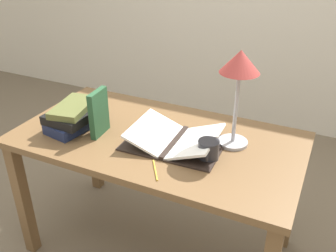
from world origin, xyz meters
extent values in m
plane|color=#70604C|center=(0.00, 0.00, 0.00)|extent=(12.00, 12.00, 0.00)
cube|color=brown|center=(0.00, 0.00, 0.73)|extent=(1.42, 0.76, 0.03)
cube|color=brown|center=(-0.66, -0.33, 0.35)|extent=(0.06, 0.06, 0.71)
cube|color=brown|center=(-0.66, 0.33, 0.35)|extent=(0.06, 0.06, 0.71)
cube|color=brown|center=(0.66, 0.33, 0.35)|extent=(0.06, 0.06, 0.71)
cube|color=black|center=(0.11, -0.03, 0.75)|extent=(0.03, 0.32, 0.02)
cube|color=black|center=(-0.02, -0.03, 0.75)|extent=(0.23, 0.33, 0.01)
cube|color=black|center=(0.23, -0.03, 0.75)|extent=(0.23, 0.33, 0.01)
cube|color=white|center=(0.00, -0.03, 0.79)|extent=(0.21, 0.31, 0.08)
cube|color=white|center=(0.21, -0.03, 0.79)|extent=(0.21, 0.31, 0.08)
cube|color=#1E284C|center=(-0.43, -0.09, 0.77)|extent=(0.21, 0.32, 0.05)
cube|color=black|center=(-0.43, -0.09, 0.82)|extent=(0.22, 0.29, 0.05)
cube|color=brown|center=(-0.43, -0.09, 0.86)|extent=(0.20, 0.29, 0.03)
cube|color=#234C2D|center=(-0.27, -0.10, 0.86)|extent=(0.04, 0.14, 0.23)
cylinder|color=#ADADB2|center=(0.36, 0.09, 0.75)|extent=(0.14, 0.14, 0.02)
cylinder|color=#ADADB2|center=(0.36, 0.09, 0.93)|extent=(0.02, 0.02, 0.34)
cone|color=#99332D|center=(0.36, 0.09, 1.16)|extent=(0.18, 0.18, 0.10)
cylinder|color=#28282D|center=(0.29, -0.08, 0.79)|extent=(0.10, 0.10, 0.09)
torus|color=#28282D|center=(0.31, -0.13, 0.79)|extent=(0.02, 0.05, 0.05)
cylinder|color=gold|center=(0.12, -0.27, 0.75)|extent=(0.09, 0.13, 0.01)
camera|label=1|loc=(0.73, -1.43, 1.67)|focal=40.00mm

